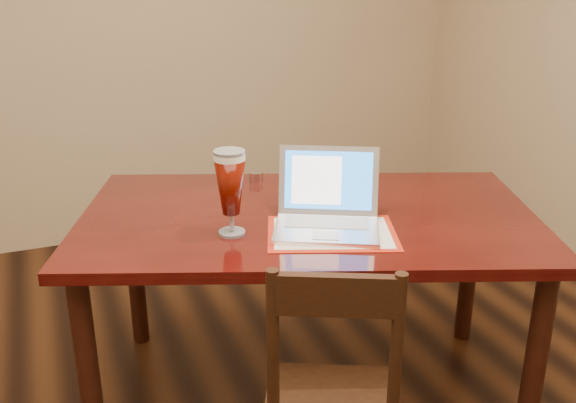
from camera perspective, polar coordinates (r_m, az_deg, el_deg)
name	(u,v)px	position (r m, az deg, el deg)	size (l,w,h in m)	color
dining_table	(307,235)	(2.43, 1.68, -3.00)	(1.92, 1.48, 1.10)	#480C09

